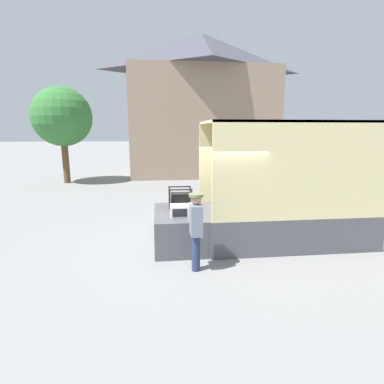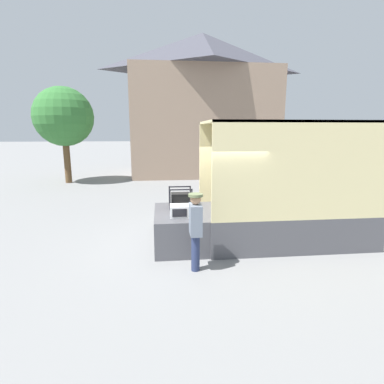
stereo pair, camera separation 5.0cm
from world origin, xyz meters
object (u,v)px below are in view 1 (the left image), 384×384
at_px(portable_generator, 181,200).
at_px(street_tree, 62,117).
at_px(microwave, 181,211).
at_px(worker_person, 196,224).
at_px(box_truck, 345,202).

bearing_deg(portable_generator, street_tree, 120.52).
relative_size(microwave, street_tree, 0.10).
relative_size(microwave, worker_person, 0.32).
bearing_deg(box_truck, portable_generator, 175.07).
distance_m(portable_generator, street_tree, 11.75).
bearing_deg(microwave, street_tree, 118.32).
relative_size(box_truck, street_tree, 1.25).
relative_size(box_truck, portable_generator, 10.87).
height_order(portable_generator, worker_person, worker_person).
bearing_deg(worker_person, box_truck, 19.57).
bearing_deg(portable_generator, microwave, -93.61).
xyz_separation_m(worker_person, street_tree, (-5.99, 11.79, 2.66)).
relative_size(box_truck, worker_person, 3.96).
distance_m(portable_generator, worker_person, 1.92).
bearing_deg(street_tree, box_truck, -44.92).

